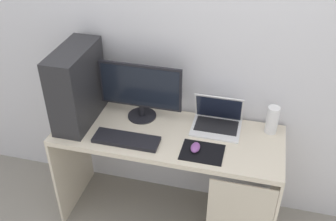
{
  "coord_description": "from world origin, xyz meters",
  "views": [
    {
      "loc": [
        0.5,
        -1.94,
        2.32
      ],
      "look_at": [
        0.0,
        0.0,
        0.96
      ],
      "focal_mm": 41.71,
      "sensor_mm": 36.0,
      "label": 1
    }
  ],
  "objects": [
    {
      "name": "mouse_left",
      "position": [
        0.2,
        -0.12,
        0.8
      ],
      "size": [
        0.06,
        0.1,
        0.03
      ],
      "primitive_type": "ellipsoid",
      "color": "#8C4C99",
      "rests_on": "mousepad"
    },
    {
      "name": "keyboard",
      "position": [
        -0.23,
        -0.14,
        0.79
      ],
      "size": [
        0.42,
        0.14,
        0.02
      ],
      "primitive_type": "cube",
      "color": "black",
      "rests_on": "desk"
    },
    {
      "name": "monitor",
      "position": [
        -0.22,
        0.13,
        0.99
      ],
      "size": [
        0.56,
        0.2,
        0.4
      ],
      "color": "black",
      "rests_on": "desk"
    },
    {
      "name": "desk",
      "position": [
        0.02,
        -0.01,
        0.62
      ],
      "size": [
        1.48,
        0.55,
        0.78
      ],
      "color": "beige",
      "rests_on": "ground_plane"
    },
    {
      "name": "mousepad",
      "position": [
        0.25,
        -0.13,
        0.78
      ],
      "size": [
        0.26,
        0.2,
        0.0
      ],
      "primitive_type": "cube",
      "color": "black",
      "rests_on": "desk"
    },
    {
      "name": "speaker",
      "position": [
        0.64,
        0.18,
        0.87
      ],
      "size": [
        0.08,
        0.08,
        0.19
      ],
      "primitive_type": "cylinder",
      "color": "white",
      "rests_on": "desk"
    },
    {
      "name": "pc_tower",
      "position": [
        -0.61,
        0.02,
        1.04
      ],
      "size": [
        0.2,
        0.47,
        0.52
      ],
      "primitive_type": "cube",
      "color": "#232326",
      "rests_on": "desk"
    },
    {
      "name": "wall_back",
      "position": [
        0.0,
        0.32,
        1.3
      ],
      "size": [
        4.0,
        0.05,
        2.6
      ],
      "color": "silver",
      "rests_on": "ground_plane"
    },
    {
      "name": "ground_plane",
      "position": [
        0.0,
        0.0,
        0.0
      ],
      "size": [
        8.0,
        8.0,
        0.0
      ],
      "primitive_type": "plane",
      "color": "gray"
    },
    {
      "name": "laptop",
      "position": [
        0.29,
        0.15,
        0.82
      ],
      "size": [
        0.32,
        0.25,
        0.23
      ],
      "color": "white",
      "rests_on": "desk"
    }
  ]
}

